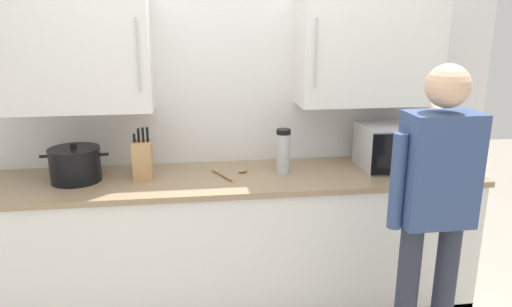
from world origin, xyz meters
name	(u,v)px	position (x,y,z in m)	size (l,w,h in m)	color
back_wall_tiled	(226,91)	(0.00, 1.17, 1.40)	(3.66, 0.44, 2.59)	white
counter_unit	(232,244)	(0.00, 0.86, 0.46)	(3.08, 0.65, 0.92)	white
microwave_oven	(402,146)	(1.11, 0.90, 1.06)	(0.58, 0.38, 0.28)	#B7BABF
thermos_flask	(283,151)	(0.33, 0.88, 1.06)	(0.09, 0.09, 0.28)	#B7BABF
stock_pot	(75,165)	(-0.91, 0.89, 1.02)	(0.39, 0.30, 0.23)	black
knife_block	(143,159)	(-0.52, 0.89, 1.04)	(0.11, 0.15, 0.32)	tan
wooden_spoon	(232,173)	(0.01, 0.89, 0.93)	(0.23, 0.22, 0.02)	#A37547
person_figure	(434,203)	(0.92, 0.10, 0.99)	(0.48, 0.60, 1.66)	#282D3D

